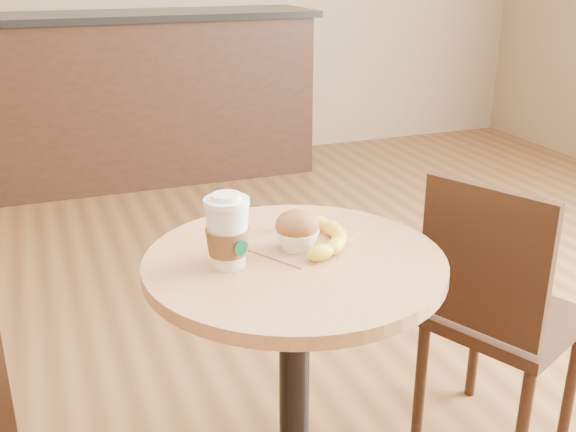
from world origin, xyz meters
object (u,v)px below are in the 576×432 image
at_px(coffee_cup, 228,234).
at_px(muffin, 297,230).
at_px(chair_right, 496,310).
at_px(banana, 320,234).
at_px(cafe_table, 294,351).

height_order(coffee_cup, muffin, coffee_cup).
bearing_deg(chair_right, muffin, 69.06).
xyz_separation_m(chair_right, coffee_cup, (-0.76, -0.06, 0.36)).
bearing_deg(banana, coffee_cup, -156.48).
bearing_deg(coffee_cup, muffin, -10.85).
xyz_separation_m(cafe_table, coffee_cup, (-0.14, 0.01, 0.31)).
xyz_separation_m(cafe_table, chair_right, (0.62, 0.07, -0.06)).
bearing_deg(cafe_table, banana, 32.99).
height_order(chair_right, coffee_cup, coffee_cup).
bearing_deg(banana, chair_right, 15.15).
bearing_deg(muffin, cafe_table, -119.55).
distance_m(cafe_table, chair_right, 0.62).
height_order(muffin, banana, muffin).
distance_m(coffee_cup, banana, 0.24).
bearing_deg(coffee_cup, chair_right, -13.98).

